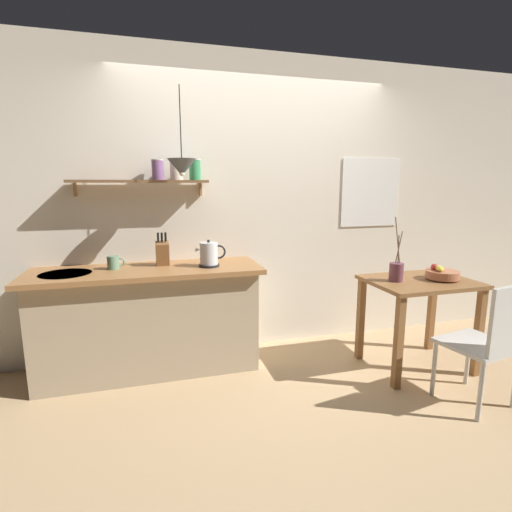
% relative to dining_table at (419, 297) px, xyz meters
% --- Properties ---
extents(ground_plane, '(14.00, 14.00, 0.00)m').
position_rel_dining_table_xyz_m(ground_plane, '(-1.19, 0.23, -0.62)').
color(ground_plane, tan).
extents(back_wall, '(6.80, 0.11, 2.70)m').
position_rel_dining_table_xyz_m(back_wall, '(-0.98, 0.88, 0.73)').
color(back_wall, silver).
rests_on(back_wall, ground_plane).
extents(kitchen_counter, '(1.83, 0.63, 0.88)m').
position_rel_dining_table_xyz_m(kitchen_counter, '(-2.19, 0.55, -0.17)').
color(kitchen_counter, tan).
rests_on(kitchen_counter, ground_plane).
extents(wall_shelf, '(1.11, 0.20, 0.31)m').
position_rel_dining_table_xyz_m(wall_shelf, '(-2.05, 0.72, 1.00)').
color(wall_shelf, brown).
extents(dining_table, '(0.85, 0.64, 0.77)m').
position_rel_dining_table_xyz_m(dining_table, '(0.00, 0.00, 0.00)').
color(dining_table, brown).
rests_on(dining_table, ground_plane).
extents(dining_chair_near, '(0.50, 0.49, 0.91)m').
position_rel_dining_table_xyz_m(dining_chair_near, '(0.06, -0.66, -0.12)').
color(dining_chair_near, silver).
rests_on(dining_chair_near, ground_plane).
extents(fruit_bowl, '(0.26, 0.26, 0.13)m').
position_rel_dining_table_xyz_m(fruit_bowl, '(0.17, -0.04, 0.20)').
color(fruit_bowl, '#BC704C').
rests_on(fruit_bowl, dining_table).
extents(twig_vase, '(0.11, 0.11, 0.53)m').
position_rel_dining_table_xyz_m(twig_vase, '(-0.22, 0.02, 0.23)').
color(twig_vase, brown).
rests_on(twig_vase, dining_table).
extents(electric_kettle, '(0.25, 0.17, 0.22)m').
position_rel_dining_table_xyz_m(electric_kettle, '(-1.69, 0.47, 0.36)').
color(electric_kettle, black).
rests_on(electric_kettle, kitchen_counter).
extents(knife_block, '(0.11, 0.15, 0.28)m').
position_rel_dining_table_xyz_m(knife_block, '(-2.06, 0.62, 0.37)').
color(knife_block, brown).
rests_on(knife_block, kitchen_counter).
extents(coffee_mug_by_sink, '(0.14, 0.09, 0.11)m').
position_rel_dining_table_xyz_m(coffee_mug_by_sink, '(-2.44, 0.58, 0.32)').
color(coffee_mug_by_sink, slate).
rests_on(coffee_mug_by_sink, kitchen_counter).
extents(pendant_lamp, '(0.22, 0.22, 0.67)m').
position_rel_dining_table_xyz_m(pendant_lamp, '(-1.89, 0.46, 1.06)').
color(pendant_lamp, black).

